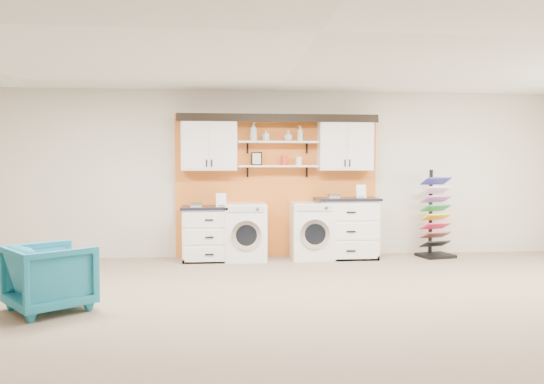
{
  "coord_description": "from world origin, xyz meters",
  "views": [
    {
      "loc": [
        -0.93,
        -4.95,
        1.56
      ],
      "look_at": [
        -0.24,
        2.3,
        1.18
      ],
      "focal_mm": 35.0,
      "sensor_mm": 36.0,
      "label": 1
    }
  ],
  "objects": [
    {
      "name": "crown_molding",
      "position": [
        0.0,
        3.81,
        2.33
      ],
      "size": [
        3.3,
        0.41,
        0.13
      ],
      "color": "black",
      "rests_on": "wall_back"
    },
    {
      "name": "upper_cabinet_right",
      "position": [
        1.13,
        3.79,
        1.88
      ],
      "size": [
        0.9,
        0.35,
        0.84
      ],
      "color": "white",
      "rests_on": "wall_back"
    },
    {
      "name": "dryer",
      "position": [
        0.54,
        3.64,
        0.47
      ],
      "size": [
        0.67,
        0.71,
        0.94
      ],
      "color": "white",
      "rests_on": "floor"
    },
    {
      "name": "soap_bottle_b",
      "position": [
        -0.2,
        3.8,
        2.03
      ],
      "size": [
        0.11,
        0.11,
        0.18
      ],
      "primitive_type": "imported",
      "rotation": [
        0.0,
        0.0,
        2.06
      ],
      "color": "silver",
      "rests_on": "shelf_upper"
    },
    {
      "name": "soap_bottle_d",
      "position": [
        0.37,
        3.8,
        2.07
      ],
      "size": [
        0.12,
        0.12,
        0.26
      ],
      "primitive_type": "imported",
      "rotation": [
        0.0,
        0.0,
        -1.82
      ],
      "color": "silver",
      "rests_on": "shelf_upper"
    },
    {
      "name": "armchair",
      "position": [
        -2.75,
        0.84,
        0.36
      ],
      "size": [
        1.09,
        1.09,
        0.72
      ],
      "primitive_type": "imported",
      "rotation": [
        0.0,
        0.0,
        2.23
      ],
      "color": "teal",
      "rests_on": "floor"
    },
    {
      "name": "picture_frame",
      "position": [
        -0.35,
        3.85,
        1.66
      ],
      "size": [
        0.18,
        0.02,
        0.22
      ],
      "color": "black",
      "rests_on": "shelf_lower"
    },
    {
      "name": "accent_panel",
      "position": [
        0.0,
        3.96,
        1.2
      ],
      "size": [
        3.4,
        0.07,
        2.4
      ],
      "primitive_type": "cube",
      "color": "orange",
      "rests_on": "wall_back"
    },
    {
      "name": "soap_bottle_a",
      "position": [
        -0.41,
        3.8,
        2.1
      ],
      "size": [
        0.16,
        0.16,
        0.31
      ],
      "primitive_type": "imported",
      "rotation": [
        0.0,
        0.0,
        1.02
      ],
      "color": "silver",
      "rests_on": "shelf_upper"
    },
    {
      "name": "shelf_upper",
      "position": [
        0.0,
        3.8,
        1.93
      ],
      "size": [
        1.32,
        0.28,
        0.03
      ],
      "primitive_type": "cube",
      "color": "white",
      "rests_on": "wall_back"
    },
    {
      "name": "washer",
      "position": [
        -0.55,
        3.64,
        0.47
      ],
      "size": [
        0.67,
        0.71,
        0.93
      ],
      "color": "white",
      "rests_on": "floor"
    },
    {
      "name": "base_cabinet_left",
      "position": [
        -1.13,
        3.64,
        0.44
      ],
      "size": [
        0.9,
        0.66,
        0.88
      ],
      "color": "white",
      "rests_on": "floor"
    },
    {
      "name": "upper_cabinet_left",
      "position": [
        -1.13,
        3.79,
        1.88
      ],
      "size": [
        0.9,
        0.35,
        0.84
      ],
      "color": "white",
      "rests_on": "wall_back"
    },
    {
      "name": "canister_red",
      "position": [
        0.1,
        3.8,
        1.62
      ],
      "size": [
        0.11,
        0.11,
        0.16
      ],
      "primitive_type": "cylinder",
      "color": "red",
      "rests_on": "shelf_lower"
    },
    {
      "name": "floor",
      "position": [
        0.0,
        0.0,
        0.0
      ],
      "size": [
        10.0,
        10.0,
        0.0
      ],
      "primitive_type": "plane",
      "color": "gray",
      "rests_on": "ground"
    },
    {
      "name": "wall_back",
      "position": [
        0.0,
        4.0,
        1.4
      ],
      "size": [
        10.0,
        0.0,
        10.0
      ],
      "primitive_type": "plane",
      "rotation": [
        1.57,
        0.0,
        0.0
      ],
      "color": "beige",
      "rests_on": "floor"
    },
    {
      "name": "shelf_lower",
      "position": [
        0.0,
        3.8,
        1.53
      ],
      "size": [
        1.32,
        0.28,
        0.03
      ],
      "primitive_type": "cube",
      "color": "white",
      "rests_on": "wall_back"
    },
    {
      "name": "canister_cream",
      "position": [
        0.35,
        3.8,
        1.61
      ],
      "size": [
        0.1,
        0.1,
        0.14
      ],
      "primitive_type": "cylinder",
      "color": "silver",
      "rests_on": "shelf_lower"
    },
    {
      "name": "ceiling",
      "position": [
        0.0,
        0.0,
        2.8
      ],
      "size": [
        10.0,
        10.0,
        0.0
      ],
      "primitive_type": "plane",
      "rotation": [
        3.14,
        0.0,
        0.0
      ],
      "color": "white",
      "rests_on": "wall_back"
    },
    {
      "name": "sample_rack",
      "position": [
        2.64,
        3.62,
        0.49
      ],
      "size": [
        0.61,
        0.54,
        1.47
      ],
      "rotation": [
        0.0,
        0.0,
        0.2
      ],
      "color": "black",
      "rests_on": "floor"
    },
    {
      "name": "soap_bottle_c",
      "position": [
        0.17,
        3.8,
        2.04
      ],
      "size": [
        0.2,
        0.2,
        0.18
      ],
      "primitive_type": "imported",
      "rotation": [
        0.0,
        0.0,
        2.53
      ],
      "color": "silver",
      "rests_on": "shelf_upper"
    },
    {
      "name": "base_cabinet_right",
      "position": [
        1.13,
        3.64,
        0.5
      ],
      "size": [
        1.03,
        0.66,
        1.01
      ],
      "color": "white",
      "rests_on": "floor"
    }
  ]
}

